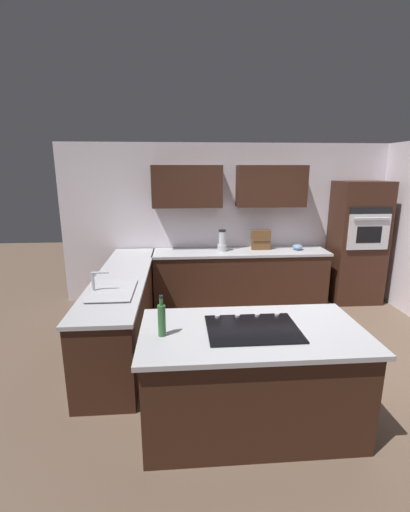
{
  "coord_description": "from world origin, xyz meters",
  "views": [
    {
      "loc": [
        1.09,
        3.69,
        2.2
      ],
      "look_at": [
        0.73,
        -0.98,
        1.02
      ],
      "focal_mm": 24.35,
      "sensor_mm": 36.0,
      "label": 1
    }
  ],
  "objects_px": {
    "cooktop": "(253,328)",
    "mixing_bowl": "(298,247)",
    "blender": "(222,242)",
    "oil_bottle": "(162,319)",
    "sink_unit": "(112,290)",
    "spice_rack": "(261,240)",
    "wall_oven": "(357,243)"
  },
  "relations": [
    {
      "from": "blender",
      "to": "mixing_bowl",
      "type": "relative_size",
      "value": 2.07
    },
    {
      "from": "oil_bottle",
      "to": "cooktop",
      "type": "bearing_deg",
      "value": -175.83
    },
    {
      "from": "wall_oven",
      "to": "sink_unit",
      "type": "bearing_deg",
      "value": 25.89
    },
    {
      "from": "sink_unit",
      "to": "oil_bottle",
      "type": "distance_m",
      "value": 1.22
    },
    {
      "from": "sink_unit",
      "to": "blender",
      "type": "relative_size",
      "value": 2.01
    },
    {
      "from": "spice_rack",
      "to": "cooktop",
      "type": "bearing_deg",
      "value": 75.47
    },
    {
      "from": "wall_oven",
      "to": "sink_unit",
      "type": "distance_m",
      "value": 4.09
    },
    {
      "from": "wall_oven",
      "to": "mixing_bowl",
      "type": "height_order",
      "value": "wall_oven"
    },
    {
      "from": "sink_unit",
      "to": "oil_bottle",
      "type": "relative_size",
      "value": 2.06
    },
    {
      "from": "cooktop",
      "to": "mixing_bowl",
      "type": "relative_size",
      "value": 4.52
    },
    {
      "from": "mixing_bowl",
      "to": "oil_bottle",
      "type": "bearing_deg",
      "value": 53.88
    },
    {
      "from": "blender",
      "to": "oil_bottle",
      "type": "height_order",
      "value": "blender"
    },
    {
      "from": "spice_rack",
      "to": "oil_bottle",
      "type": "distance_m",
      "value": 3.29
    },
    {
      "from": "wall_oven",
      "to": "blender",
      "type": "distance_m",
      "value": 2.25
    },
    {
      "from": "wall_oven",
      "to": "cooktop",
      "type": "relative_size",
      "value": 2.64
    },
    {
      "from": "sink_unit",
      "to": "spice_rack",
      "type": "bearing_deg",
      "value": -138.03
    },
    {
      "from": "wall_oven",
      "to": "mixing_bowl",
      "type": "bearing_deg",
      "value": -1.03
    },
    {
      "from": "blender",
      "to": "wall_oven",
      "type": "bearing_deg",
      "value": 179.54
    },
    {
      "from": "cooktop",
      "to": "blender",
      "type": "bearing_deg",
      "value": -91.95
    },
    {
      "from": "wall_oven",
      "to": "blender",
      "type": "bearing_deg",
      "value": -0.46
    },
    {
      "from": "sink_unit",
      "to": "wall_oven",
      "type": "bearing_deg",
      "value": -154.11
    },
    {
      "from": "cooktop",
      "to": "wall_oven",
      "type": "bearing_deg",
      "value": -130.03
    },
    {
      "from": "wall_oven",
      "to": "oil_bottle",
      "type": "xyz_separation_m",
      "value": [
        3.09,
        2.85,
        0.03
      ]
    },
    {
      "from": "sink_unit",
      "to": "blender",
      "type": "xyz_separation_m",
      "value": [
        -1.43,
        -1.8,
        0.13
      ]
    },
    {
      "from": "sink_unit",
      "to": "cooktop",
      "type": "xyz_separation_m",
      "value": [
        -1.33,
        1.01,
        -0.01
      ]
    },
    {
      "from": "blender",
      "to": "oil_bottle",
      "type": "distance_m",
      "value": 2.99
    },
    {
      "from": "wall_oven",
      "to": "cooktop",
      "type": "distance_m",
      "value": 3.65
    },
    {
      "from": "spice_rack",
      "to": "oil_bottle",
      "type": "relative_size",
      "value": 0.96
    },
    {
      "from": "oil_bottle",
      "to": "sink_unit",
      "type": "bearing_deg",
      "value": -61.02
    },
    {
      "from": "cooktop",
      "to": "spice_rack",
      "type": "bearing_deg",
      "value": -104.53
    },
    {
      "from": "blender",
      "to": "mixing_bowl",
      "type": "height_order",
      "value": "blender"
    },
    {
      "from": "sink_unit",
      "to": "cooktop",
      "type": "height_order",
      "value": "sink_unit"
    }
  ]
}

